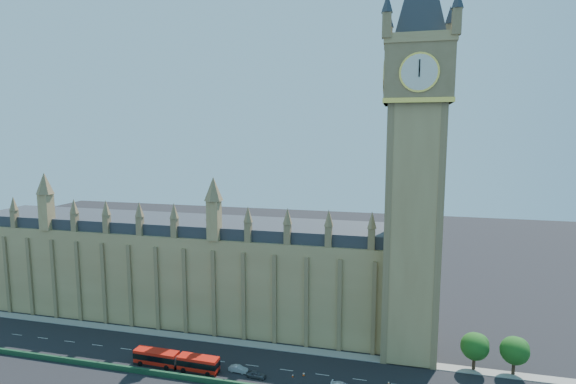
# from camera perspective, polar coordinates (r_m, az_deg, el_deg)

# --- Properties ---
(ground) EXTENTS (400.00, 400.00, 0.00)m
(ground) POSITION_cam_1_polar(r_m,az_deg,el_deg) (109.48, -6.73, -20.79)
(ground) COLOR black
(ground) RESTS_ON ground
(palace_westminster) EXTENTS (120.00, 20.00, 28.00)m
(palace_westminster) POSITION_cam_1_polar(r_m,az_deg,el_deg) (132.40, -13.70, -9.33)
(palace_westminster) COLOR #A2814E
(palace_westminster) RESTS_ON ground
(elizabeth_tower) EXTENTS (20.59, 20.59, 105.00)m
(elizabeth_tower) POSITION_cam_1_polar(r_m,az_deg,el_deg) (103.90, 15.98, 8.75)
(elizabeth_tower) COLOR #A2814E
(elizabeth_tower) RESTS_ON ground
(bridge_parapet) EXTENTS (160.00, 0.60, 1.20)m
(bridge_parapet) POSITION_cam_1_polar(r_m,az_deg,el_deg) (101.92, -8.67, -22.76)
(bridge_parapet) COLOR #1E4C2D
(bridge_parapet) RESTS_ON ground
(kerb_north) EXTENTS (160.00, 3.00, 0.16)m
(kerb_north) POSITION_cam_1_polar(r_m,az_deg,el_deg) (117.36, -5.00, -18.66)
(kerb_north) COLOR gray
(kerb_north) RESTS_ON ground
(tree_east_near) EXTENTS (6.00, 6.00, 8.50)m
(tree_east_near) POSITION_cam_1_polar(r_m,az_deg,el_deg) (111.56, 22.74, -17.55)
(tree_east_near) COLOR #382619
(tree_east_near) RESTS_ON ground
(tree_east_far) EXTENTS (6.00, 6.00, 8.50)m
(tree_east_far) POSITION_cam_1_polar(r_m,az_deg,el_deg) (113.09, 26.94, -17.44)
(tree_east_far) COLOR #382619
(tree_east_far) RESTS_ON ground
(red_bus) EXTENTS (20.15, 3.75, 3.41)m
(red_bus) POSITION_cam_1_polar(r_m,az_deg,el_deg) (109.04, -14.04, -20.03)
(red_bus) COLOR red
(red_bus) RESTS_ON ground
(car_grey) EXTENTS (4.29, 2.03, 1.42)m
(car_grey) POSITION_cam_1_polar(r_m,az_deg,el_deg) (103.49, -4.04, -22.11)
(car_grey) COLOR #45474D
(car_grey) RESTS_ON ground
(car_silver) EXTENTS (4.34, 1.76, 1.40)m
(car_silver) POSITION_cam_1_polar(r_m,az_deg,el_deg) (105.81, -6.32, -21.43)
(car_silver) COLOR #999DA0
(car_silver) RESTS_ON ground
(cone_a) EXTENTS (0.46, 0.46, 0.62)m
(cone_a) POSITION_cam_1_polar(r_m,az_deg,el_deg) (103.69, 0.61, -22.28)
(cone_a) COLOR black
(cone_a) RESTS_ON ground
(cone_c) EXTENTS (0.43, 0.43, 0.63)m
(cone_c) POSITION_cam_1_polar(r_m,az_deg,el_deg) (103.36, 12.66, -22.58)
(cone_c) COLOR black
(cone_c) RESTS_ON ground
(cone_d) EXTENTS (0.54, 0.54, 0.80)m
(cone_d) POSITION_cam_1_polar(r_m,az_deg,el_deg) (104.10, 2.00, -22.10)
(cone_d) COLOR black
(cone_d) RESTS_ON ground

